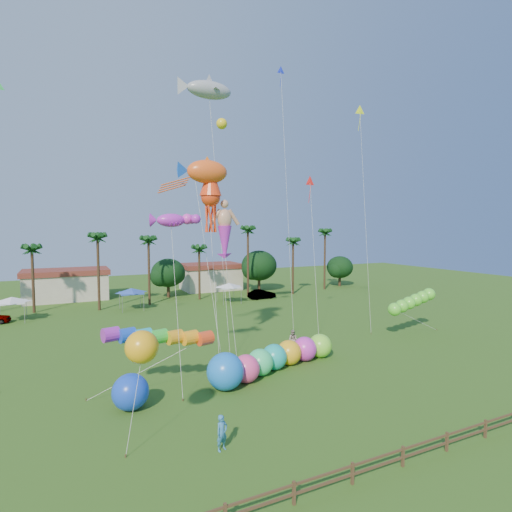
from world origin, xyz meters
name	(u,v)px	position (x,y,z in m)	size (l,w,h in m)	color
ground	(327,414)	(0.00, 0.00, 0.00)	(160.00, 160.00, 0.00)	#285116
tree_line	(185,271)	(3.57, 44.00, 4.28)	(69.46, 8.91, 11.00)	#3A2819
buildings_row	(137,283)	(-3.09, 50.00, 2.00)	(35.00, 7.00, 4.00)	beige
tent_row	(132,291)	(-6.00, 36.33, 2.75)	(31.00, 4.00, 0.60)	white
fence	(403,454)	(0.00, -6.00, 0.61)	(36.12, 0.12, 1.00)	brown
car_b	(262,294)	(14.14, 37.17, 0.74)	(1.56, 4.47, 1.47)	#4C4C54
spectator_a	(222,433)	(-7.21, -0.96, 0.92)	(0.67, 0.44, 1.83)	teal
spectator_b	(293,340)	(4.75, 11.92, 0.92)	(0.90, 0.70, 1.85)	gray
caterpillar_inflatable	(270,359)	(0.08, 7.59, 1.10)	(12.69, 5.64, 2.61)	#F8418C
blue_ball	(130,392)	(-10.70, 5.76, 1.13)	(2.27, 2.27, 2.27)	blue
rainbow_tube	(180,341)	(-7.28, 6.82, 3.62)	(9.50, 2.35, 4.11)	#E84219
green_worm	(395,309)	(15.99, 10.67, 3.03)	(10.43, 3.25, 3.82)	#5CDF31
orange_ball_kite	(142,347)	(-10.81, 0.67, 5.38)	(1.87, 1.84, 6.21)	#F6AA14
merman_kite	(225,233)	(-1.20, 13.93, 10.80)	(2.24, 4.42, 13.33)	tan
fish_kite	(207,172)	(-2.88, 13.64, 16.09)	(5.59, 6.49, 17.22)	#FE5C1C
shark_kite	(209,90)	(-1.30, 17.49, 24.32)	(6.20, 7.69, 25.37)	#9499A1
squid_kite	(211,197)	(-2.53, 13.86, 13.97)	(2.30, 5.16, 16.69)	#FF3E14
lobster_kite	(171,220)	(-7.20, 9.03, 11.83)	(4.04, 5.14, 12.53)	#BE28C9
delta_kite_red	(310,183)	(10.31, 17.74, 16.15)	(1.94, 3.99, 17.02)	#FF201C
delta_kite_yellow	(360,115)	(15.78, 16.22, 23.78)	(1.46, 3.64, 24.86)	#D7F418
delta_kite_blue	(281,80)	(8.29, 20.68, 27.82)	(1.50, 4.83, 29.39)	#1728D2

